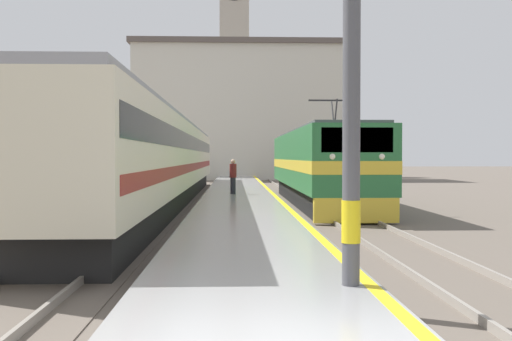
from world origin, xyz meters
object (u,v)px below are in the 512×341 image
at_px(person_on_platform, 233,176).
at_px(passenger_train, 163,159).
at_px(clock_tower, 234,55).
at_px(locomotive_train, 318,166).

bearing_deg(person_on_platform, passenger_train, -173.00).
distance_m(passenger_train, clock_tower, 44.84).
height_order(locomotive_train, clock_tower, clock_tower).
xyz_separation_m(locomotive_train, clock_tower, (-3.84, 43.96, 12.56)).
distance_m(passenger_train, person_on_platform, 3.44).
bearing_deg(person_on_platform, locomotive_train, -19.05).
distance_m(person_on_platform, clock_tower, 44.54).
bearing_deg(locomotive_train, clock_tower, 94.99).
xyz_separation_m(locomotive_train, passenger_train, (-7.30, 0.97, 0.31)).
bearing_deg(passenger_train, clock_tower, 85.39).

